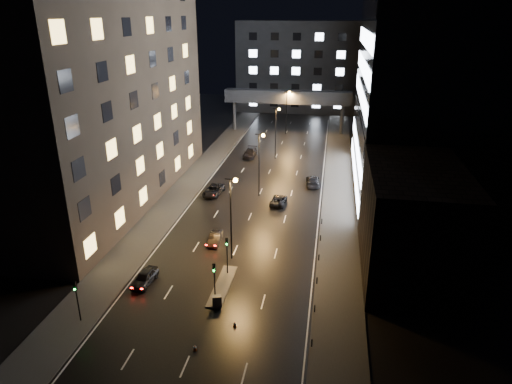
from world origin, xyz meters
TOP-DOWN VIEW (x-y plane):
  - ground at (0.00, 40.00)m, footprint 160.00×160.00m
  - sidewalk_left at (-12.50, 35.00)m, footprint 5.00×110.00m
  - sidewalk_right at (12.50, 35.00)m, footprint 5.00×110.00m
  - building_left at (-22.50, 24.00)m, footprint 15.00×48.00m
  - building_right_low at (20.00, 9.00)m, footprint 10.00×18.00m
  - building_right_glass at (25.00, 36.00)m, footprint 20.00×36.00m
  - building_far at (0.00, 98.00)m, footprint 34.00×14.00m
  - skybridge at (0.00, 70.00)m, footprint 30.00×3.00m
  - median_island at (0.30, 2.00)m, footprint 1.60×8.00m
  - traffic_signal_near at (0.30, 4.49)m, footprint 0.28×0.34m
  - traffic_signal_far at (0.30, -1.01)m, footprint 0.28×0.34m
  - traffic_signal_corner at (-11.50, -6.01)m, footprint 0.28×0.34m
  - bollard_row at (10.20, 6.50)m, footprint 0.12×25.12m
  - streetlight_near at (0.16, 8.00)m, footprint 1.45×0.50m
  - streetlight_mid_a at (0.16, 28.00)m, footprint 1.45×0.50m
  - streetlight_mid_b at (0.16, 48.00)m, footprint 1.45×0.50m
  - streetlight_far at (0.16, 68.00)m, footprint 1.45×0.50m
  - car_away_a at (-8.06, 1.18)m, footprint 2.07×4.33m
  - car_away_b at (-2.94, 11.50)m, footprint 1.58×3.98m
  - car_away_c at (-7.23, 27.34)m, footprint 2.88×5.46m
  - car_away_d at (-5.15, 48.42)m, footprint 2.34×5.58m
  - car_toward_a at (3.48, 25.26)m, footprint 2.46×4.75m
  - car_toward_b at (8.16, 34.21)m, footprint 2.58×5.49m
  - utility_cabinet at (0.65, -1.70)m, footprint 0.99×0.77m
  - cone_a at (0.28, -8.00)m, footprint 0.40×0.40m
  - cone_b at (3.00, -4.30)m, footprint 0.40×0.40m

SIDE VIEW (x-z plane):
  - ground at x=0.00m, z-range 0.00..0.00m
  - sidewalk_left at x=-12.50m, z-range 0.00..0.15m
  - sidewalk_right at x=12.50m, z-range 0.00..0.15m
  - median_island at x=0.30m, z-range 0.00..0.15m
  - cone_b at x=3.00m, z-range 0.00..0.53m
  - cone_a at x=0.28m, z-range 0.00..0.56m
  - bollard_row at x=10.20m, z-range 0.00..0.90m
  - car_toward_a at x=3.48m, z-range 0.00..1.28m
  - car_away_b at x=-2.94m, z-range 0.00..1.29m
  - car_away_a at x=-8.06m, z-range 0.00..1.43m
  - car_away_c at x=-7.23m, z-range 0.00..1.46m
  - utility_cabinet at x=0.65m, z-range 0.15..1.34m
  - car_toward_b at x=8.16m, z-range 0.00..1.55m
  - car_away_d at x=-5.15m, z-range 0.00..1.61m
  - traffic_signal_corner at x=-11.50m, z-range 0.74..5.14m
  - traffic_signal_near at x=0.30m, z-range 0.89..5.29m
  - traffic_signal_far at x=0.30m, z-range 0.89..5.29m
  - building_right_low at x=20.00m, z-range 0.00..12.00m
  - streetlight_near at x=0.16m, z-range 1.42..11.57m
  - streetlight_mid_a at x=0.16m, z-range 1.42..11.57m
  - streetlight_mid_b at x=0.16m, z-range 1.42..11.57m
  - streetlight_far at x=0.16m, z-range 1.42..11.57m
  - skybridge at x=0.00m, z-range 3.34..13.34m
  - building_far at x=0.00m, z-range 0.00..25.00m
  - building_left at x=-22.50m, z-range 0.00..40.00m
  - building_right_glass at x=25.00m, z-range 0.00..45.00m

